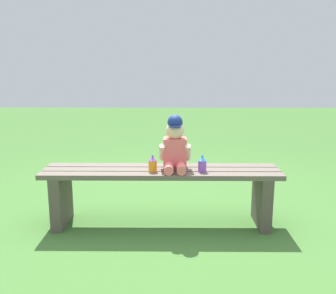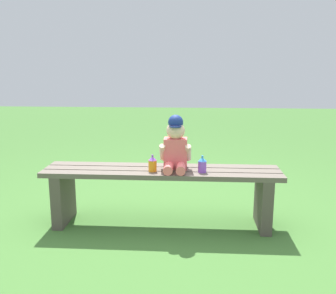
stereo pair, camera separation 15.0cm
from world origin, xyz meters
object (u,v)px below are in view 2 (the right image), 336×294
park_bench (162,186)px  sippy_cup_left (153,164)px  child_figure (175,146)px  sippy_cup_right (202,164)px

park_bench → sippy_cup_left: 0.21m
park_bench → child_figure: 0.33m
park_bench → sippy_cup_right: bearing=-12.4°
park_bench → sippy_cup_left: bearing=-132.5°
park_bench → sippy_cup_right: 0.36m
child_figure → sippy_cup_right: child_figure is taller
sippy_cup_left → sippy_cup_right: (0.36, 0.00, 0.00)m
sippy_cup_right → child_figure: bearing=159.3°
park_bench → sippy_cup_left: sippy_cup_left is taller
sippy_cup_left → child_figure: bearing=24.7°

